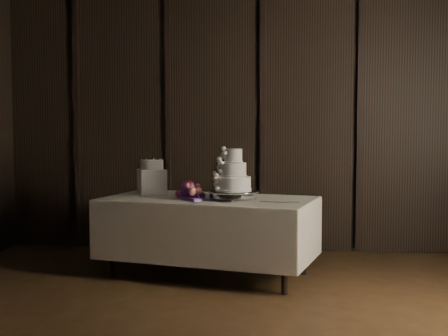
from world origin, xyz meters
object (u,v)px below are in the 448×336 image
Objects in this scene: cake_stand at (233,195)px; bouquet at (189,192)px; small_cake at (152,165)px; wedding_cake at (230,174)px; display_table at (209,233)px; box_pedestal at (152,182)px.

bouquet is at bearing 174.74° from cake_stand.
small_cake is at bearing 138.46° from bouquet.
wedding_cake is 0.43m from bouquet.
cake_stand reaches higher than display_table.
cake_stand is 0.20m from wedding_cake.
cake_stand is 0.42m from bouquet.
display_table is 5.61× the size of wedding_cake.
wedding_cake is (0.22, -0.16, 0.59)m from display_table.
cake_stand is 1.86× the size of box_pedestal.
bouquet reaches higher than display_table.
bouquet is at bearing 156.39° from wedding_cake.
wedding_cake is at bearing -150.26° from cake_stand.
display_table is at bearing 128.99° from wedding_cake.
cake_stand is 1.24× the size of wedding_cake.
box_pedestal is (-0.45, 0.40, 0.05)m from bouquet.
wedding_cake is 0.95m from small_cake.
bouquet is 0.64m from small_cake.
display_table is 0.48m from cake_stand.
small_cake is (-0.84, 0.45, 0.05)m from wedding_cake.
wedding_cake reaches higher than bouquet.
display_table is at bearing 150.49° from cake_stand.
display_table is at bearing 31.89° from bouquet.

